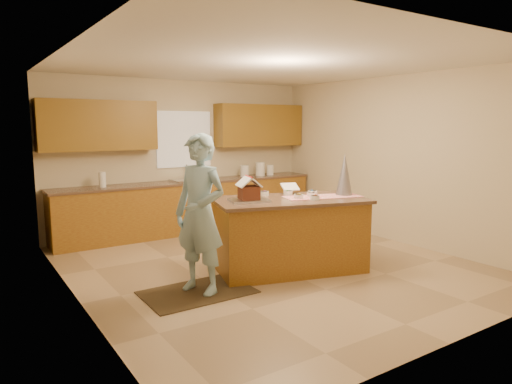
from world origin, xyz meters
TOP-DOWN VIEW (x-y plane):
  - floor at (0.00, 0.00)m, footprint 5.50×5.50m
  - ceiling at (0.00, 0.00)m, footprint 5.50×5.50m
  - wall_back at (0.00, 2.75)m, footprint 5.50×5.50m
  - wall_front at (0.00, -2.75)m, footprint 5.50×5.50m
  - wall_left at (-2.50, 0.00)m, footprint 5.50×5.50m
  - wall_right at (2.50, 0.00)m, footprint 5.50×5.50m
  - stone_accent at (-2.48, -0.80)m, footprint 0.00×2.50m
  - window_curtain at (0.00, 2.72)m, footprint 1.05×0.03m
  - back_counter_base at (0.00, 2.45)m, footprint 4.80×0.60m
  - back_counter_top at (0.00, 2.45)m, footprint 4.85×0.63m
  - upper_cabinet_left at (-1.55, 2.57)m, footprint 1.85×0.35m
  - upper_cabinet_right at (1.55, 2.57)m, footprint 1.85×0.35m
  - sink at (0.00, 2.45)m, footprint 0.70×0.45m
  - faucet at (0.00, 2.63)m, footprint 0.03×0.03m
  - island_base at (0.10, -0.30)m, footprint 2.06×1.42m
  - island_top at (0.10, -0.30)m, footprint 2.17×1.53m
  - table_runner at (0.55, -0.43)m, footprint 1.11×0.65m
  - baking_tray at (-0.46, -0.19)m, footprint 0.56×0.47m
  - cookbook at (0.36, 0.04)m, footprint 0.27×0.24m
  - tinsel_tree at (0.90, -0.47)m, footprint 0.28×0.28m
  - rug at (-1.30, -0.40)m, footprint 1.23×0.80m
  - boy at (-1.25, -0.40)m, footprint 0.67×0.78m
  - canister_a at (1.13, 2.45)m, footprint 0.16×0.16m
  - canister_b at (1.49, 2.45)m, footprint 0.18×0.18m
  - canister_c at (1.73, 2.45)m, footprint 0.14×0.14m
  - paper_towel at (-1.56, 2.45)m, footprint 0.11×0.11m
  - gingerbread_house at (-0.46, -0.19)m, footprint 0.36×0.36m
  - candy_bowls at (0.29, -0.24)m, footprint 0.72×0.79m

SIDE VIEW (x-z plane):
  - floor at x=0.00m, z-range 0.00..0.00m
  - rug at x=-1.30m, z-range 0.00..0.01m
  - back_counter_base at x=0.00m, z-range 0.00..0.88m
  - island_base at x=0.10m, z-range 0.00..0.92m
  - sink at x=0.00m, z-range 0.83..0.95m
  - back_counter_top at x=0.00m, z-range 0.88..0.92m
  - boy at x=-1.25m, z-range 0.01..1.82m
  - island_top at x=0.10m, z-range 0.92..0.96m
  - table_runner at x=0.55m, z-range 0.96..0.97m
  - baking_tray at x=-0.46m, z-range 0.96..0.99m
  - candy_bowls at x=0.29m, z-range 0.96..1.02m
  - canister_c at x=1.73m, z-range 0.92..1.12m
  - canister_a at x=1.13m, z-range 0.92..1.14m
  - paper_towel at x=-1.56m, z-range 0.92..1.16m
  - canister_b at x=1.49m, z-range 0.92..1.18m
  - cookbook at x=0.36m, z-range 1.00..1.10m
  - faucet at x=0.00m, z-range 0.92..1.20m
  - gingerbread_house at x=-0.46m, z-range 0.95..1.24m
  - tinsel_tree at x=0.90m, z-range 0.96..1.53m
  - stone_accent at x=-2.48m, z-range 0.00..2.50m
  - wall_back at x=0.00m, z-range 1.35..1.35m
  - wall_front at x=0.00m, z-range 1.35..1.35m
  - wall_left at x=-2.50m, z-range 1.35..1.35m
  - wall_right at x=2.50m, z-range 1.35..1.35m
  - window_curtain at x=0.00m, z-range 1.15..2.15m
  - upper_cabinet_left at x=-1.55m, z-range 1.50..2.30m
  - upper_cabinet_right at x=1.55m, z-range 1.50..2.30m
  - ceiling at x=0.00m, z-range 2.70..2.70m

